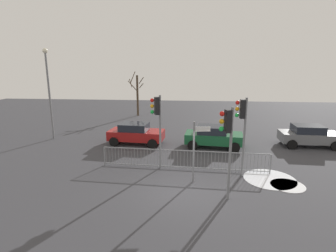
{
  "coord_description": "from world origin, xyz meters",
  "views": [
    {
      "loc": [
        0.35,
        -11.0,
        5.49
      ],
      "look_at": [
        -0.91,
        2.95,
        2.23
      ],
      "focal_mm": 28.49,
      "sensor_mm": 36.0,
      "label": 1
    }
  ],
  "objects": [
    {
      "name": "car_red_mid",
      "position": [
        -3.53,
        6.84,
        0.77
      ],
      "size": [
        3.93,
        2.2,
        1.47
      ],
      "rotation": [
        0.0,
        0.0,
        -0.09
      ],
      "color": "maroon",
      "rests_on": "ground"
    },
    {
      "name": "snow_patch_island",
      "position": [
        4.22,
        1.52,
        0.01
      ],
      "size": [
        2.5,
        2.5,
        0.01
      ],
      "primitive_type": "cylinder",
      "color": "white",
      "rests_on": "ground"
    },
    {
      "name": "direction_sign_post",
      "position": [
        0.54,
        0.89,
        1.66
      ],
      "size": [
        0.79,
        0.15,
        2.95
      ],
      "rotation": [
        0.0,
        0.0,
        0.12
      ],
      "color": "slate",
      "rests_on": "ground"
    },
    {
      "name": "street_lamp",
      "position": [
        -10.01,
        7.54,
        4.05
      ],
      "size": [
        0.36,
        0.36,
        6.6
      ],
      "color": "slate",
      "rests_on": "ground"
    },
    {
      "name": "snow_patch_kerb",
      "position": [
        4.86,
        0.86,
        0.01
      ],
      "size": [
        1.55,
        1.55,
        0.01
      ],
      "primitive_type": "cylinder",
      "color": "white",
      "rests_on": "ground"
    },
    {
      "name": "pedestrian_guard_railing",
      "position": [
        -0.0,
        2.39,
        0.55
      ],
      "size": [
        8.88,
        0.48,
        1.07
      ],
      "rotation": [
        0.0,
        0.0,
        -0.05
      ],
      "color": "slate",
      "rests_on": "ground"
    },
    {
      "name": "car_green_near",
      "position": [
        1.83,
        6.52,
        0.77
      ],
      "size": [
        3.93,
        2.2,
        1.47
      ],
      "rotation": [
        0.0,
        0.0,
        -0.09
      ],
      "color": "#195933",
      "rests_on": "ground"
    },
    {
      "name": "ground_plane",
      "position": [
        0.0,
        0.0,
        0.0
      ],
      "size": [
        60.0,
        60.0,
        0.0
      ],
      "primitive_type": "plane",
      "color": "#38383D"
    },
    {
      "name": "car_grey_far",
      "position": [
        8.34,
        7.32,
        0.77
      ],
      "size": [
        3.86,
        2.04,
        1.47
      ],
      "rotation": [
        0.0,
        0.0,
        -0.04
      ],
      "color": "slate",
      "rests_on": "ground"
    },
    {
      "name": "bare_tree_left",
      "position": [
        -5.56,
        17.32,
        2.41
      ],
      "size": [
        1.73,
        1.73,
        4.72
      ],
      "color": "#473828",
      "rests_on": "ground"
    },
    {
      "name": "traffic_light_mid_left",
      "position": [
        2.77,
        1.78,
        2.91
      ],
      "size": [
        0.57,
        0.32,
        3.96
      ],
      "rotation": [
        0.0,
        0.0,
        1.58
      ],
      "color": "slate",
      "rests_on": "ground"
    },
    {
      "name": "traffic_light_rear_right",
      "position": [
        -1.42,
        2.43,
        2.9
      ],
      "size": [
        0.54,
        0.38,
        3.95
      ],
      "rotation": [
        0.0,
        0.0,
        1.94
      ],
      "color": "slate",
      "rests_on": "ground"
    },
    {
      "name": "traffic_light_foreground_right",
      "position": [
        1.78,
        -0.69,
        2.84
      ],
      "size": [
        0.56,
        0.36,
        3.88
      ],
      "rotation": [
        0.0,
        0.0,
        1.8
      ],
      "color": "slate",
      "rests_on": "ground"
    }
  ]
}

